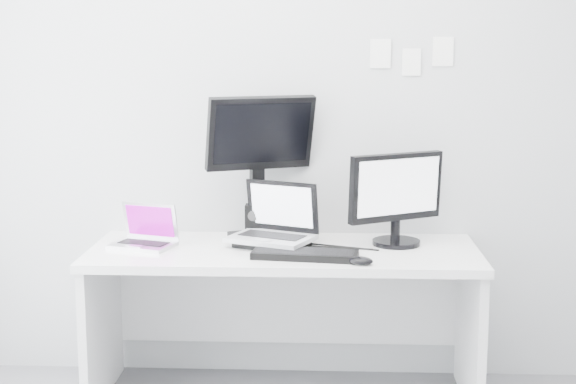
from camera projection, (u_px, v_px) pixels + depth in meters
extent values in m
plane|color=#B3B5B8|center=(287.00, 109.00, 4.20)|extent=(3.60, 0.00, 3.60)
cube|color=white|center=(284.00, 324.00, 4.02)|extent=(1.80, 0.70, 0.73)
cube|color=#BABABF|center=(142.00, 225.00, 3.97)|extent=(0.33, 0.29, 0.21)
cube|color=black|center=(254.00, 221.00, 4.19)|extent=(0.10, 0.10, 0.16)
cube|color=#A6A8AD|center=(271.00, 215.00, 3.96)|extent=(0.45, 0.41, 0.31)
cube|color=black|center=(259.00, 165.00, 4.13)|extent=(0.56, 0.39, 0.71)
cube|color=black|center=(397.00, 198.00, 4.00)|extent=(0.54, 0.44, 0.45)
cube|color=black|center=(305.00, 254.00, 3.78)|extent=(0.48, 0.22, 0.03)
ellipsoid|color=black|center=(361.00, 261.00, 3.66)|extent=(0.12, 0.10, 0.04)
cube|color=white|center=(380.00, 54.00, 4.13)|extent=(0.10, 0.00, 0.14)
cube|color=white|center=(411.00, 62.00, 4.12)|extent=(0.09, 0.00, 0.13)
cube|color=white|center=(443.00, 51.00, 4.11)|extent=(0.10, 0.00, 0.14)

